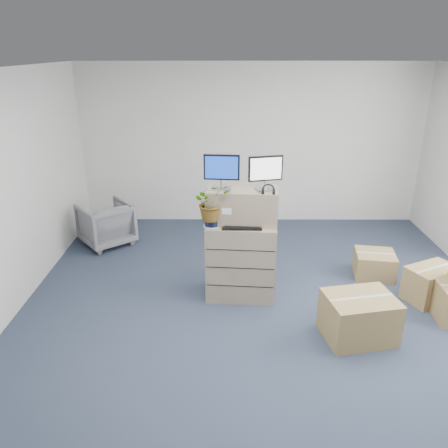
{
  "coord_description": "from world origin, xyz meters",
  "views": [
    {
      "loc": [
        -0.45,
        -4.14,
        3.01
      ],
      "look_at": [
        -0.47,
        0.4,
        1.16
      ],
      "focal_mm": 35.0,
      "sensor_mm": 36.0,
      "label": 1
    }
  ],
  "objects_px": {
    "monitor_left": "(222,170)",
    "potted_plant": "(212,207)",
    "water_bottle": "(250,213)",
    "office_chair": "(106,222)",
    "keyboard": "(242,227)",
    "monitor_right": "(266,171)",
    "filing_cabinet_lower": "(241,260)"
  },
  "relations": [
    {
      "from": "filing_cabinet_lower",
      "to": "office_chair",
      "type": "distance_m",
      "value": 2.67
    },
    {
      "from": "keyboard",
      "to": "potted_plant",
      "type": "xyz_separation_m",
      "value": [
        -0.36,
        0.03,
        0.24
      ]
    },
    {
      "from": "monitor_right",
      "to": "keyboard",
      "type": "distance_m",
      "value": 0.72
    },
    {
      "from": "keyboard",
      "to": "office_chair",
      "type": "xyz_separation_m",
      "value": [
        -2.14,
        1.72,
        -0.63
      ]
    },
    {
      "from": "water_bottle",
      "to": "potted_plant",
      "type": "relative_size",
      "value": 0.44
    },
    {
      "from": "filing_cabinet_lower",
      "to": "office_chair",
      "type": "xyz_separation_m",
      "value": [
        -2.14,
        1.59,
        -0.12
      ]
    },
    {
      "from": "filing_cabinet_lower",
      "to": "monitor_right",
      "type": "xyz_separation_m",
      "value": [
        0.27,
        0.0,
        1.16
      ]
    },
    {
      "from": "monitor_left",
      "to": "potted_plant",
      "type": "relative_size",
      "value": 0.78
    },
    {
      "from": "filing_cabinet_lower",
      "to": "water_bottle",
      "type": "xyz_separation_m",
      "value": [
        0.1,
        0.03,
        0.62
      ]
    },
    {
      "from": "water_bottle",
      "to": "potted_plant",
      "type": "bearing_deg",
      "value": -164.48
    },
    {
      "from": "monitor_left",
      "to": "water_bottle",
      "type": "xyz_separation_m",
      "value": [
        0.34,
        0.0,
        -0.54
      ]
    },
    {
      "from": "water_bottle",
      "to": "office_chair",
      "type": "relative_size",
      "value": 0.32
    },
    {
      "from": "potted_plant",
      "to": "office_chair",
      "type": "xyz_separation_m",
      "value": [
        -1.78,
        1.69,
        -0.87
      ]
    },
    {
      "from": "monitor_right",
      "to": "potted_plant",
      "type": "relative_size",
      "value": 0.75
    },
    {
      "from": "keyboard",
      "to": "potted_plant",
      "type": "height_order",
      "value": "potted_plant"
    },
    {
      "from": "filing_cabinet_lower",
      "to": "water_bottle",
      "type": "distance_m",
      "value": 0.63
    },
    {
      "from": "filing_cabinet_lower",
      "to": "monitor_left",
      "type": "bearing_deg",
      "value": 177.28
    },
    {
      "from": "monitor_left",
      "to": "monitor_right",
      "type": "height_order",
      "value": "monitor_left"
    },
    {
      "from": "potted_plant",
      "to": "filing_cabinet_lower",
      "type": "bearing_deg",
      "value": 14.98
    },
    {
      "from": "monitor_right",
      "to": "keyboard",
      "type": "bearing_deg",
      "value": -166.5
    },
    {
      "from": "filing_cabinet_lower",
      "to": "potted_plant",
      "type": "bearing_deg",
      "value": -160.59
    },
    {
      "from": "office_chair",
      "to": "monitor_left",
      "type": "bearing_deg",
      "value": 101.36
    },
    {
      "from": "potted_plant",
      "to": "office_chair",
      "type": "height_order",
      "value": "potted_plant"
    },
    {
      "from": "keyboard",
      "to": "monitor_left",
      "type": "bearing_deg",
      "value": 147.12
    },
    {
      "from": "potted_plant",
      "to": "water_bottle",
      "type": "bearing_deg",
      "value": 15.52
    },
    {
      "from": "filing_cabinet_lower",
      "to": "office_chair",
      "type": "relative_size",
      "value": 1.32
    },
    {
      "from": "monitor_right",
      "to": "monitor_left",
      "type": "bearing_deg",
      "value": 163.93
    },
    {
      "from": "water_bottle",
      "to": "filing_cabinet_lower",
      "type": "bearing_deg",
      "value": -162.52
    },
    {
      "from": "monitor_right",
      "to": "water_bottle",
      "type": "relative_size",
      "value": 1.7
    },
    {
      "from": "monitor_left",
      "to": "water_bottle",
      "type": "height_order",
      "value": "monitor_left"
    },
    {
      "from": "monitor_left",
      "to": "office_chair",
      "type": "height_order",
      "value": "monitor_left"
    },
    {
      "from": "filing_cabinet_lower",
      "to": "office_chair",
      "type": "height_order",
      "value": "filing_cabinet_lower"
    }
  ]
}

